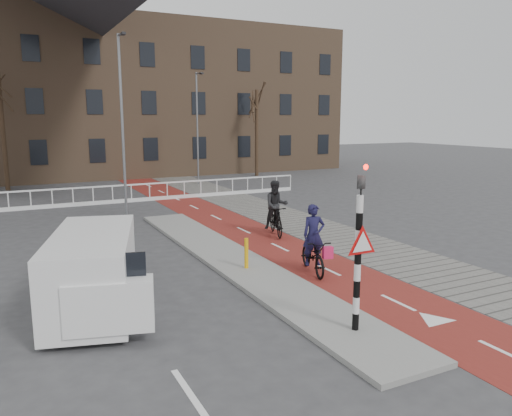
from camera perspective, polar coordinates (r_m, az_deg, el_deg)
name	(u,v)px	position (r m, az deg, el deg)	size (l,w,h in m)	color
ground	(325,300)	(12.93, 7.88, -10.34)	(120.00, 120.00, 0.00)	#38383A
bike_lane	(225,221)	(22.11, -3.62, -1.54)	(2.50, 60.00, 0.01)	maroon
sidewalk	(280,216)	(23.32, 2.72, -0.91)	(3.00, 60.00, 0.01)	slate
curb_island	(235,261)	(15.91, -2.44, -6.06)	(1.80, 16.00, 0.12)	gray
traffic_signal	(359,244)	(10.45, 11.70, -4.04)	(0.80, 0.80, 3.68)	black
bollard	(246,253)	(14.84, -1.11, -5.19)	(0.12, 0.12, 0.91)	#EDAA0D
cyclist_near	(313,250)	(14.82, 6.58, -4.79)	(1.18, 2.09, 2.05)	black
cyclist_far	(276,213)	(19.33, 2.30, -0.56)	(1.11, 2.10, 2.14)	black
van	(93,271)	(12.42, -18.12, -6.82)	(2.84, 4.68, 1.88)	white
railing	(52,202)	(27.33, -22.24, 0.64)	(28.00, 0.10, 0.99)	silver
townhouse_row	(56,74)	(42.24, -21.88, 14.05)	(46.00, 10.00, 15.90)	#7F6047
tree_mid	(3,129)	(34.98, -26.98, 8.05)	(0.28, 0.28, 7.66)	black
tree_right	(257,133)	(39.25, 0.08, 8.53)	(0.28, 0.28, 6.63)	black
streetlight_near	(123,129)	(23.11, -15.01, 8.74)	(0.12, 0.12, 8.08)	slate
streetlight_right	(197,129)	(34.39, -6.72, 8.92)	(0.12, 0.12, 7.48)	slate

